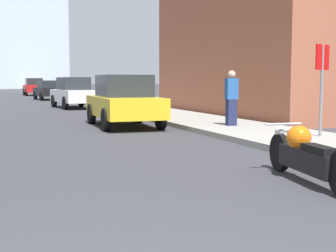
{
  "coord_description": "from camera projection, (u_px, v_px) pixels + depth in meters",
  "views": [
    {
      "loc": [
        -0.41,
        -2.03,
        1.48
      ],
      "look_at": [
        2.08,
        4.52,
        0.8
      ],
      "focal_mm": 50.0,
      "sensor_mm": 36.0,
      "label": 1
    }
  ],
  "objects": [
    {
      "name": "sidewalk",
      "position": [
        73.0,
        97.0,
        41.66
      ],
      "size": [
        2.83,
        240.0,
        0.15
      ],
      "color": "gray",
      "rests_on": "ground_plane"
    },
    {
      "name": "motorcycle",
      "position": [
        306.0,
        155.0,
        6.83
      ],
      "size": [
        0.7,
        2.47,
        0.82
      ],
      "rotation": [
        0.0,
        0.0,
        -0.17
      ],
      "color": "black",
      "rests_on": "ground_plane"
    },
    {
      "name": "brick_storefront",
      "position": [
        316.0,
        26.0,
        21.16
      ],
      "size": [
        10.96,
        11.73,
        7.92
      ],
      "color": "#9E563D",
      "rests_on": "ground_plane"
    },
    {
      "name": "parked_car_yellow",
      "position": [
        124.0,
        101.0,
        15.15
      ],
      "size": [
        2.0,
        4.18,
        1.67
      ],
      "rotation": [
        0.0,
        0.0,
        -0.03
      ],
      "color": "gold",
      "rests_on": "ground_plane"
    },
    {
      "name": "parked_car_white",
      "position": [
        73.0,
        93.0,
        25.46
      ],
      "size": [
        2.06,
        4.42,
        1.67
      ],
      "rotation": [
        0.0,
        0.0,
        0.09
      ],
      "color": "silver",
      "rests_on": "ground_plane"
    },
    {
      "name": "pedestrian",
      "position": [
        231.0,
        98.0,
        13.9
      ],
      "size": [
        0.36,
        0.23,
        1.64
      ],
      "color": "#1E2347",
      "rests_on": "sidewalk"
    },
    {
      "name": "parked_car_black",
      "position": [
        49.0,
        90.0,
        36.53
      ],
      "size": [
        2.17,
        4.04,
        1.51
      ],
      "rotation": [
        0.0,
        0.0,
        0.1
      ],
      "color": "black",
      "rests_on": "ground_plane"
    },
    {
      "name": "stop_sign",
      "position": [
        322.0,
        74.0,
        11.14
      ],
      "size": [
        0.57,
        0.26,
        2.19
      ],
      "color": "slate",
      "rests_on": "sidewalk"
    },
    {
      "name": "parked_car_red",
      "position": [
        34.0,
        87.0,
        47.57
      ],
      "size": [
        2.0,
        4.41,
        1.76
      ],
      "rotation": [
        0.0,
        0.0,
        0.02
      ],
      "color": "red",
      "rests_on": "ground_plane"
    }
  ]
}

